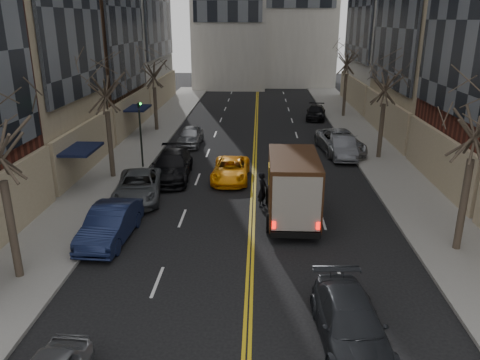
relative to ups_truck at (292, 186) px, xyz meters
The scene contains 18 objects.
sidewalk_left 16.91m from the ups_truck, 130.56° to the left, with size 4.00×66.00×0.15m, color slate.
sidewalk_right 14.70m from the ups_truck, 61.12° to the left, with size 4.00×66.00×0.15m, color slate.
tree_lf_mid 13.16m from the ups_truck, 151.69° to the left, with size 3.20×3.20×8.91m.
tree_lf_far 22.08m from the ups_truck, 119.77° to the left, with size 3.20×3.20×8.12m.
tree_rt_mid 13.54m from the ups_truck, 57.58° to the left, with size 3.20×3.20×8.32m.
tree_rt_far 27.16m from the ups_truck, 75.12° to the left, with size 3.20×3.20×9.11m.
traffic_signal 12.21m from the ups_truck, 140.19° to the left, with size 0.29×0.26×4.70m.
ups_truck is the anchor object (origin of this frame).
observer_sedan 9.58m from the ups_truck, 82.77° to the right, with size 2.21×4.90×1.39m.
taxi 6.78m from the ups_truck, 120.26° to the left, with size 2.17×4.71×1.31m, color #FF9F0A.
pedestrian 2.22m from the ups_truck, 133.58° to the left, with size 0.69×0.45×1.89m, color black.
parked_lf_b 8.75m from the ups_truck, 161.43° to the right, with size 1.67×4.80×1.58m, color #121A38.
parked_lf_c 8.63m from the ups_truck, 164.02° to the left, with size 2.42×5.25×1.46m, color #484C50.
parked_lf_d 9.25m from the ups_truck, 139.91° to the left, with size 2.28×5.61×1.63m, color black.
parked_lf_e 15.75m from the ups_truck, 116.63° to the left, with size 1.74×4.32×1.47m, color #96989D.
parked_rt_a 11.87m from the ups_truck, 68.42° to the left, with size 1.60×4.59×1.51m, color #55575D.
parked_rt_b 13.09m from the ups_truck, 70.53° to the left, with size 2.73×5.93×1.65m, color #96999D.
parked_rt_c 25.03m from the ups_truck, 80.91° to the left, with size 1.84×4.52×1.31m, color black.
Camera 1 is at (0.28, -7.35, 9.45)m, focal length 35.00 mm.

